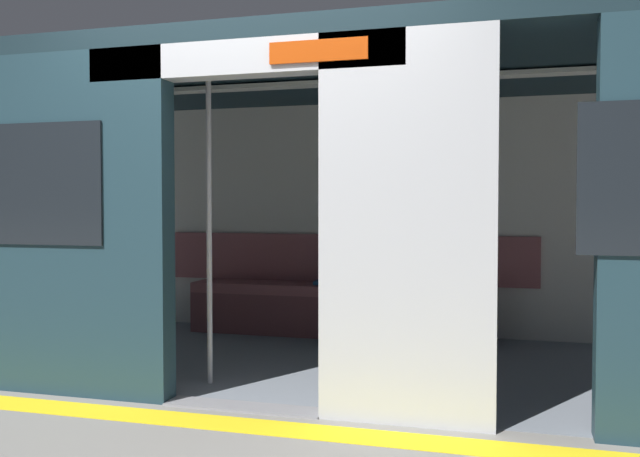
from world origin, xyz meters
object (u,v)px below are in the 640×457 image
grab_pole_door (209,225)px  grab_pole_far (334,226)px  handbag (423,278)px  book (323,282)px  person_seated (366,263)px  bench_seat (337,297)px  train_car (296,165)px

grab_pole_door → grab_pole_far: bearing=-176.9°
handbag → grab_pole_far: (0.34, 1.83, 0.51)m
book → grab_pole_far: (-0.58, 1.83, 0.58)m
handbag → grab_pole_door: grab_pole_door is taller
grab_pole_far → person_seated: bearing=-85.2°
bench_seat → person_seated: person_seated is taller
person_seated → bench_seat: bearing=-10.6°
person_seated → book: size_ratio=5.43×
book → grab_pole_far: 2.01m
train_car → book: 1.51m
person_seated → train_car: bearing=70.8°
train_car → bench_seat: bearing=-93.5°
book → grab_pole_door: (0.27, 1.88, 0.58)m
bench_seat → train_car: bearing=86.5°
book → grab_pole_door: 1.98m
bench_seat → grab_pole_door: bearing=76.8°
handbag → book: handbag is taller
bench_seat → grab_pole_far: bearing=103.5°
bench_seat → grab_pole_door: (0.42, 1.80, 0.70)m
book → grab_pole_door: size_ratio=0.10×
book → train_car: bearing=88.4°
handbag → grab_pole_far: bearing=79.4°
grab_pole_door → grab_pole_far: size_ratio=1.00×
person_seated → grab_pole_door: grab_pole_door is taller
train_car → bench_seat: (-0.06, -1.03, -1.14)m
bench_seat → grab_pole_far: (-0.42, 1.75, 0.70)m
train_car → person_seated: 1.32m
handbag → book: (0.92, -0.00, -0.07)m
train_car → book: train_car is taller
person_seated → grab_pole_door: size_ratio=0.56×
person_seated → grab_pole_door: (0.70, 1.74, 0.38)m
train_car → bench_seat: size_ratio=2.32×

